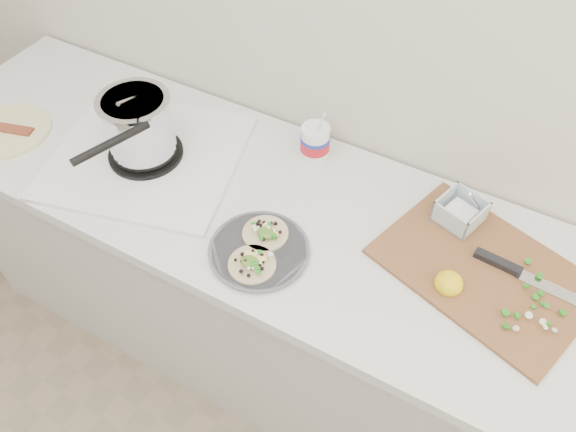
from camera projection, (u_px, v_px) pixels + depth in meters
The scene contains 6 objects.
counter at pixel (288, 294), 1.90m from camera, with size 2.44×0.66×0.90m.
stove at pixel (142, 137), 1.62m from camera, with size 0.65×0.62×0.26m.
taco_plate at pixel (259, 248), 1.44m from camera, with size 0.26×0.26×0.04m.
tub at pixel (316, 139), 1.64m from camera, with size 0.09×0.09×0.20m.
cutboard at pixel (484, 262), 1.41m from camera, with size 0.59×0.48×0.08m.
bacon_plate at pixel (8, 131), 1.75m from camera, with size 0.26×0.26×0.02m.
Camera 1 is at (0.51, 0.52, 2.06)m, focal length 35.00 mm.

